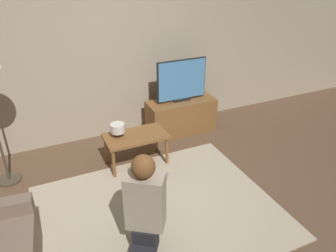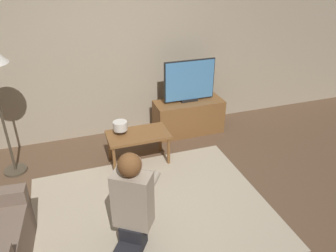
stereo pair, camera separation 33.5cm
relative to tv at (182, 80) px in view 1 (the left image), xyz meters
name	(u,v)px [view 1 (the left image)]	position (x,y,z in m)	size (l,w,h in m)	color
ground_plane	(159,212)	(-1.03, -1.54, -0.83)	(10.00, 10.00, 0.00)	brown
wall_back	(102,49)	(-1.03, 0.39, 0.47)	(10.00, 0.06, 2.60)	tan
rug	(159,212)	(-1.03, -1.54, -0.82)	(2.48, 1.99, 0.02)	#BCAD93
tv_stand	(181,116)	(0.00, 0.00, -0.57)	(1.03, 0.42, 0.51)	brown
tv	(182,80)	(0.00, 0.00, 0.00)	(0.77, 0.08, 0.63)	black
coffee_table	(136,139)	(-0.93, -0.57, -0.46)	(0.78, 0.44, 0.43)	brown
person_kneeling	(145,204)	(-1.31, -1.92, -0.31)	(0.64, 0.78, 1.01)	#232328
table_lamp	(118,129)	(-1.13, -0.50, -0.30)	(0.18, 0.18, 0.17)	#4C3823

